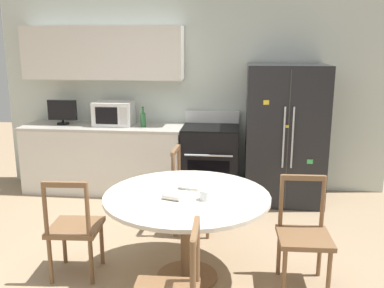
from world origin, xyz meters
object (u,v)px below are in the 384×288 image
Objects in this scene: countertop_tv at (62,111)px; dining_chair_right at (304,236)px; dining_chair_left at (74,228)px; oven_range at (210,161)px; counter_bottle at (143,119)px; dining_chair_far at (191,192)px; microwave at (114,114)px; candle_glass at (205,196)px; refrigerator at (285,134)px.

countertop_tv is 3.67m from dining_chair_right.
oven_range is at bearing 61.28° from dining_chair_left.
oven_range is at bearing -0.67° from counter_bottle.
oven_range reaches higher than dining_chair_far.
microwave reaches higher than counter_bottle.
countertop_tv is 2.31m from dining_chair_far.
countertop_tv is 0.43× the size of dining_chair_left.
dining_chair_right is at bearing -44.26° from microwave.
countertop_tv reaches higher than candle_glass.
dining_chair_right is at bearing -36.32° from countertop_tv.
dining_chair_far is (1.17, -1.20, -0.62)m from microwave.
oven_range is 2.27m from dining_chair_right.
dining_chair_left is at bearing -132.92° from refrigerator.
countertop_tv is at bearing -120.09° from dining_chair_far.
oven_range is at bearing 175.74° from refrigerator.
oven_range is 1.20× the size of dining_chair_left.
candle_glass is (0.11, -2.20, 0.32)m from oven_range.
counter_bottle is (-1.82, 0.08, 0.14)m from refrigerator.
oven_range is 1.42m from microwave.
microwave is at bearing 172.16° from counter_bottle.
oven_range is 1.03m from counter_bottle.
refrigerator is at bearing 43.42° from dining_chair_left.
counter_bottle is at bearing -51.40° from dining_chair_right.
counter_bottle reaches higher than dining_chair_right.
refrigerator is at bearing -3.49° from microwave.
countertop_tv reaches higher than dining_chair_right.
dining_chair_far is at bearing -56.41° from counter_bottle.
dining_chair_left is at bearing -115.06° from oven_range.
counter_bottle reaches higher than dining_chair_left.
refrigerator is 1.59× the size of oven_range.
dining_chair_right is 1.00× the size of dining_chair_far.
dining_chair_right is at bearing -1.53° from dining_chair_left.
refrigerator is 3.42× the size of microwave.
counter_bottle is at bearing 114.28° from candle_glass.
countertop_tv is at bearing 178.32° from oven_range.
countertop_tv is at bearing -179.38° from microwave.
candle_glass is at bearing -46.94° from countertop_tv.
oven_range reaches higher than dining_chair_left.
refrigerator is 2.28m from candle_glass.
countertop_tv is 3.10m from candle_glass.
oven_range is 4.15× the size of counter_bottle.
dining_chair_left is at bearing 177.55° from candle_glass.
microwave reaches higher than dining_chair_far.
refrigerator is at bearing 68.95° from candle_glass.
countertop_tv is 1.49× the size of counter_bottle.
dining_chair_right is at bearing -90.56° from refrigerator.
refrigerator reaches higher than dining_chair_left.
oven_range is 1.20× the size of dining_chair_right.
microwave is 3.14m from dining_chair_right.
dining_chair_far is 1.15m from candle_glass.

